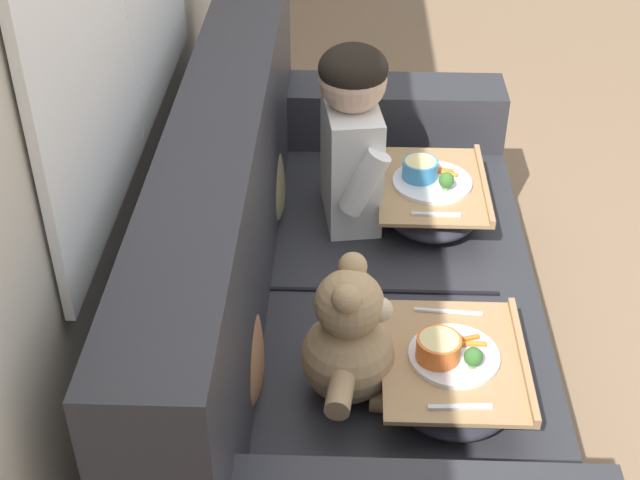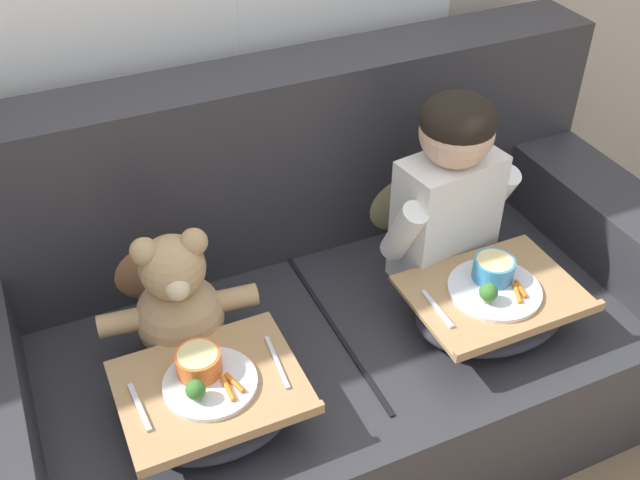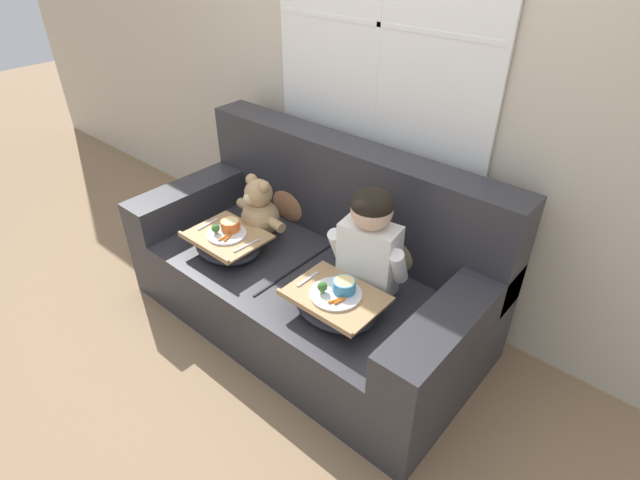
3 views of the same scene
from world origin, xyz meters
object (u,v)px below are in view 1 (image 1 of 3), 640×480
at_px(lap_tray_child, 431,198).
at_px(couch, 335,311).
at_px(lap_tray_teddy, 452,373).
at_px(throw_pillow_behind_teddy, 238,339).
at_px(child_figure, 352,127).
at_px(throw_pillow_behind_child, 266,169).
at_px(teddy_bear, 350,343).

bearing_deg(lap_tray_child, couch, 143.34).
distance_m(lap_tray_child, lap_tray_teddy, 0.77).
xyz_separation_m(couch, throw_pillow_behind_teddy, (-0.38, 0.22, 0.23)).
height_order(child_figure, lap_tray_child, child_figure).
distance_m(throw_pillow_behind_child, child_figure, 0.30).
bearing_deg(couch, throw_pillow_behind_child, 29.99).
xyz_separation_m(lap_tray_child, lap_tray_teddy, (-0.77, -0.00, -0.00)).
height_order(teddy_bear, lap_tray_child, teddy_bear).
height_order(couch, lap_tray_child, couch).
distance_m(couch, lap_tray_teddy, 0.50).
xyz_separation_m(teddy_bear, lap_tray_child, (0.77, -0.24, -0.09)).
relative_size(teddy_bear, lap_tray_teddy, 0.97).
bearing_deg(throw_pillow_behind_child, child_figure, -89.97).
bearing_deg(lap_tray_child, throw_pillow_behind_teddy, 146.55).
distance_m(throw_pillow_behind_teddy, lap_tray_teddy, 0.52).
bearing_deg(teddy_bear, child_figure, 0.31).
bearing_deg(throw_pillow_behind_teddy, throw_pillow_behind_child, 0.00).
height_order(teddy_bear, lap_tray_teddy, teddy_bear).
distance_m(throw_pillow_behind_child, teddy_bear, 0.81).
xyz_separation_m(throw_pillow_behind_teddy, lap_tray_teddy, (-0.00, -0.51, -0.09)).
xyz_separation_m(throw_pillow_behind_teddy, child_figure, (0.77, -0.26, 0.15)).
height_order(throw_pillow_behind_teddy, child_figure, child_figure).
xyz_separation_m(couch, throw_pillow_behind_child, (0.38, 0.22, 0.23)).
xyz_separation_m(couch, lap_tray_child, (0.38, -0.29, 0.14)).
bearing_deg(teddy_bear, couch, 6.27).
bearing_deg(child_figure, throw_pillow_behind_child, 90.03).
bearing_deg(throw_pillow_behind_child, couch, -150.01).
height_order(couch, throw_pillow_behind_child, couch).
bearing_deg(teddy_bear, lap_tray_teddy, -90.03).
bearing_deg(lap_tray_teddy, throw_pillow_behind_child, 33.44).
bearing_deg(lap_tray_teddy, lap_tray_child, 0.00).
bearing_deg(couch, throw_pillow_behind_teddy, 150.01).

